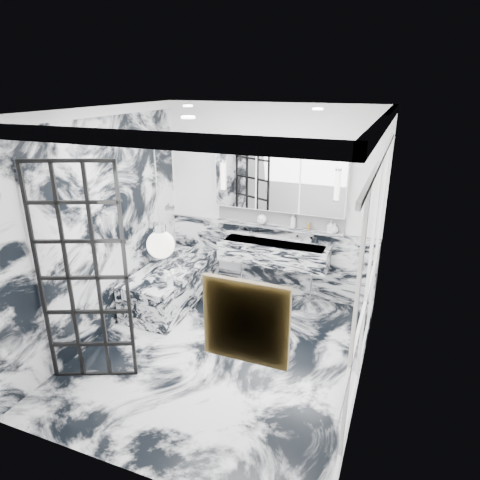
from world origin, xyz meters
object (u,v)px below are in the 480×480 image
at_px(crittall_door, 83,278).
at_px(trough_sink, 274,253).
at_px(mirror_cabinet, 279,176).
at_px(bathtub, 172,285).

distance_m(crittall_door, trough_sink, 2.79).
distance_m(trough_sink, mirror_cabinet, 1.10).
bearing_deg(bathtub, crittall_door, -88.70).
relative_size(mirror_cabinet, bathtub, 1.15).
bearing_deg(crittall_door, mirror_cabinet, 40.76).
xyz_separation_m(trough_sink, bathtub, (-1.33, -0.66, -0.45)).
height_order(crittall_door, mirror_cabinet, crittall_door).
distance_m(trough_sink, bathtub, 1.55).
bearing_deg(crittall_door, bathtub, 68.33).
height_order(crittall_door, trough_sink, crittall_door).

